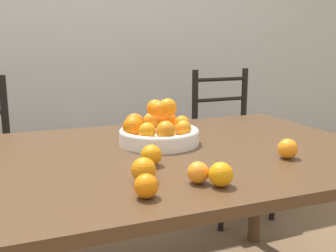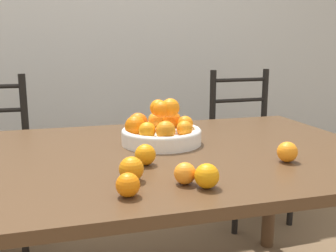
{
  "view_description": "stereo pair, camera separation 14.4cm",
  "coord_description": "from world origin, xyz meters",
  "px_view_note": "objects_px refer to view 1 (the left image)",
  "views": [
    {
      "loc": [
        -0.4,
        -1.3,
        1.11
      ],
      "look_at": [
        0.12,
        0.02,
        0.81
      ],
      "focal_mm": 42.0,
      "sensor_mm": 36.0,
      "label": 1
    },
    {
      "loc": [
        -0.26,
        -1.34,
        1.11
      ],
      "look_at": [
        0.12,
        0.02,
        0.81
      ],
      "focal_mm": 42.0,
      "sensor_mm": 36.0,
      "label": 2
    }
  ],
  "objects_px": {
    "orange_loose_0": "(221,174)",
    "orange_loose_3": "(198,173)",
    "orange_loose_5": "(144,170)",
    "orange_loose_2": "(151,155)",
    "fruit_bowl": "(158,130)",
    "orange_loose_4": "(288,149)",
    "chair_right": "(230,144)",
    "orange_loose_1": "(146,186)"
  },
  "relations": [
    {
      "from": "orange_loose_0",
      "to": "orange_loose_3",
      "type": "relative_size",
      "value": 1.1
    },
    {
      "from": "orange_loose_2",
      "to": "chair_right",
      "type": "relative_size",
      "value": 0.07
    },
    {
      "from": "orange_loose_0",
      "to": "orange_loose_2",
      "type": "height_order",
      "value": "same"
    },
    {
      "from": "orange_loose_0",
      "to": "orange_loose_5",
      "type": "xyz_separation_m",
      "value": [
        -0.19,
        0.11,
        0.0
      ]
    },
    {
      "from": "orange_loose_3",
      "to": "orange_loose_5",
      "type": "bearing_deg",
      "value": 155.3
    },
    {
      "from": "orange_loose_0",
      "to": "chair_right",
      "type": "bearing_deg",
      "value": 58.17
    },
    {
      "from": "orange_loose_4",
      "to": "chair_right",
      "type": "height_order",
      "value": "chair_right"
    },
    {
      "from": "fruit_bowl",
      "to": "orange_loose_5",
      "type": "height_order",
      "value": "fruit_bowl"
    },
    {
      "from": "orange_loose_3",
      "to": "orange_loose_5",
      "type": "xyz_separation_m",
      "value": [
        -0.14,
        0.06,
        0.0
      ]
    },
    {
      "from": "orange_loose_4",
      "to": "chair_right",
      "type": "bearing_deg",
      "value": 68.62
    },
    {
      "from": "orange_loose_0",
      "to": "orange_loose_3",
      "type": "xyz_separation_m",
      "value": [
        -0.05,
        0.05,
        -0.0
      ]
    },
    {
      "from": "chair_right",
      "to": "orange_loose_4",
      "type": "bearing_deg",
      "value": -113.09
    },
    {
      "from": "orange_loose_2",
      "to": "orange_loose_5",
      "type": "distance_m",
      "value": 0.16
    },
    {
      "from": "fruit_bowl",
      "to": "orange_loose_4",
      "type": "distance_m",
      "value": 0.49
    },
    {
      "from": "orange_loose_2",
      "to": "chair_right",
      "type": "distance_m",
      "value": 1.37
    },
    {
      "from": "orange_loose_4",
      "to": "orange_loose_3",
      "type": "bearing_deg",
      "value": -164.69
    },
    {
      "from": "orange_loose_1",
      "to": "orange_loose_4",
      "type": "relative_size",
      "value": 0.93
    },
    {
      "from": "orange_loose_1",
      "to": "orange_loose_3",
      "type": "xyz_separation_m",
      "value": [
        0.17,
        0.05,
        -0.0
      ]
    },
    {
      "from": "fruit_bowl",
      "to": "orange_loose_1",
      "type": "relative_size",
      "value": 4.94
    },
    {
      "from": "orange_loose_1",
      "to": "orange_loose_2",
      "type": "distance_m",
      "value": 0.27
    },
    {
      "from": "orange_loose_4",
      "to": "fruit_bowl",
      "type": "bearing_deg",
      "value": 133.85
    },
    {
      "from": "fruit_bowl",
      "to": "orange_loose_1",
      "type": "xyz_separation_m",
      "value": [
        -0.22,
        -0.51,
        -0.02
      ]
    },
    {
      "from": "orange_loose_0",
      "to": "orange_loose_2",
      "type": "relative_size",
      "value": 1.0
    },
    {
      "from": "orange_loose_5",
      "to": "orange_loose_2",
      "type": "bearing_deg",
      "value": 63.18
    },
    {
      "from": "orange_loose_0",
      "to": "chair_right",
      "type": "height_order",
      "value": "chair_right"
    },
    {
      "from": "orange_loose_3",
      "to": "orange_loose_4",
      "type": "relative_size",
      "value": 0.91
    },
    {
      "from": "orange_loose_0",
      "to": "orange_loose_1",
      "type": "height_order",
      "value": "orange_loose_0"
    },
    {
      "from": "fruit_bowl",
      "to": "orange_loose_3",
      "type": "distance_m",
      "value": 0.47
    },
    {
      "from": "orange_loose_4",
      "to": "orange_loose_5",
      "type": "xyz_separation_m",
      "value": [
        -0.53,
        -0.04,
        0.0
      ]
    },
    {
      "from": "fruit_bowl",
      "to": "orange_loose_2",
      "type": "bearing_deg",
      "value": -114.97
    },
    {
      "from": "orange_loose_5",
      "to": "chair_right",
      "type": "relative_size",
      "value": 0.08
    },
    {
      "from": "fruit_bowl",
      "to": "orange_loose_4",
      "type": "xyz_separation_m",
      "value": [
        0.34,
        -0.36,
        -0.02
      ]
    },
    {
      "from": "orange_loose_2",
      "to": "orange_loose_4",
      "type": "xyz_separation_m",
      "value": [
        0.46,
        -0.1,
        -0.0
      ]
    },
    {
      "from": "orange_loose_0",
      "to": "chair_right",
      "type": "relative_size",
      "value": 0.07
    },
    {
      "from": "fruit_bowl",
      "to": "orange_loose_4",
      "type": "height_order",
      "value": "fruit_bowl"
    },
    {
      "from": "orange_loose_5",
      "to": "orange_loose_1",
      "type": "bearing_deg",
      "value": -105.01
    },
    {
      "from": "orange_loose_1",
      "to": "orange_loose_3",
      "type": "height_order",
      "value": "orange_loose_1"
    },
    {
      "from": "chair_right",
      "to": "orange_loose_0",
      "type": "bearing_deg",
      "value": -123.54
    },
    {
      "from": "orange_loose_0",
      "to": "orange_loose_4",
      "type": "xyz_separation_m",
      "value": [
        0.35,
        0.15,
        -0.0
      ]
    },
    {
      "from": "orange_loose_1",
      "to": "orange_loose_2",
      "type": "relative_size",
      "value": 0.92
    },
    {
      "from": "orange_loose_1",
      "to": "orange_loose_5",
      "type": "height_order",
      "value": "orange_loose_5"
    },
    {
      "from": "fruit_bowl",
      "to": "chair_right",
      "type": "xyz_separation_m",
      "value": [
        0.77,
        0.74,
        -0.31
      ]
    }
  ]
}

